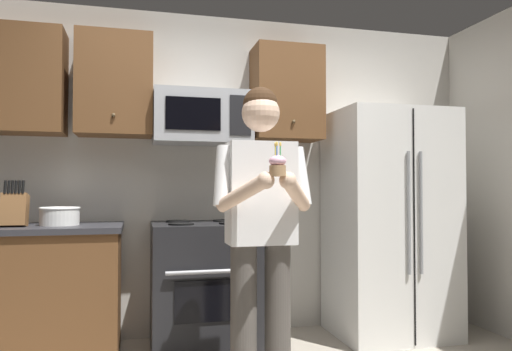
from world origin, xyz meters
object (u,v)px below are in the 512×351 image
at_px(microwave, 202,118).
at_px(cupcake, 278,165).
at_px(bowl_large_white, 60,216).
at_px(refrigerator, 389,223).
at_px(person, 261,220).
at_px(knife_block, 15,209).
at_px(oven_range, 204,285).

relative_size(microwave, cupcake, 4.26).
distance_m(bowl_large_white, cupcake, 1.78).
relative_size(refrigerator, bowl_large_white, 6.60).
relative_size(bowl_large_white, cupcake, 1.57).
bearing_deg(bowl_large_white, person, -37.63).
distance_m(knife_block, cupcake, 1.93).
distance_m(refrigerator, person, 1.56).
bearing_deg(person, knife_block, 149.55).
bearing_deg(microwave, refrigerator, -6.03).
bearing_deg(knife_block, microwave, 6.63).
bearing_deg(microwave, knife_block, -173.37).
height_order(refrigerator, bowl_large_white, refrigerator).
xyz_separation_m(oven_range, knife_block, (-1.28, -0.03, 0.58)).
height_order(oven_range, bowl_large_white, bowl_large_white).
relative_size(knife_block, person, 0.18).
height_order(bowl_large_white, person, person).
bearing_deg(cupcake, microwave, 98.66).
xyz_separation_m(microwave, knife_block, (-1.28, -0.15, -0.68)).
bearing_deg(microwave, oven_range, -90.02).
xyz_separation_m(microwave, cupcake, (0.21, -1.35, -0.43)).
bearing_deg(bowl_large_white, microwave, 5.07).
relative_size(microwave, bowl_large_white, 2.71).
bearing_deg(oven_range, cupcake, -80.51).
bearing_deg(oven_range, microwave, 89.98).
bearing_deg(microwave, cupcake, -81.34).
bearing_deg(refrigerator, oven_range, 178.50).
xyz_separation_m(person, cupcake, (0.00, -0.33, 0.30)).
relative_size(person, cupcake, 10.13).
distance_m(oven_range, microwave, 1.26).
bearing_deg(microwave, person, -78.62).
distance_m(knife_block, bowl_large_white, 0.29).
height_order(oven_range, microwave, microwave).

